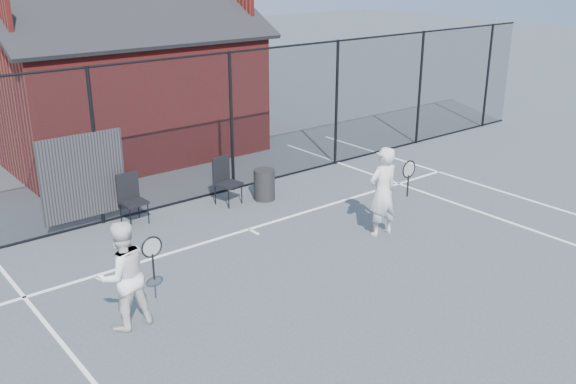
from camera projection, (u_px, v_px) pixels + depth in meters
ground at (362, 291)px, 9.78m from camera, size 80.00×80.00×0.00m
court_lines at (430, 327)px, 8.81m from camera, size 11.02×18.00×0.01m
fence at (177, 135)px, 12.77m from camera, size 22.04×3.00×3.00m
clubhouse at (126, 91)px, 16.13m from camera, size 6.50×4.36×4.19m
player_front at (383, 192)px, 11.49m from camera, size 0.76×0.57×1.67m
player_back at (123, 275)px, 8.60m from camera, size 0.84×0.62×1.55m
chair_left at (133, 200)px, 12.10m from camera, size 0.48×0.49×0.94m
chair_right at (228, 182)px, 13.07m from camera, size 0.55×0.57×0.96m
waste_bin at (264, 185)px, 13.37m from camera, size 0.51×0.51×0.65m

